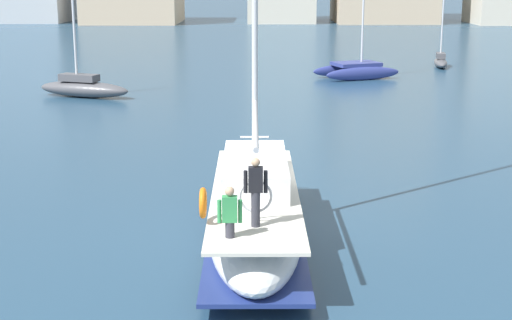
% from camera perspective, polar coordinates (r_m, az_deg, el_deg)
% --- Properties ---
extents(ground_plane, '(400.00, 400.00, 0.00)m').
position_cam_1_polar(ground_plane, '(22.05, 0.81, -4.62)').
color(ground_plane, navy).
extents(main_sailboat, '(2.58, 9.64, 14.25)m').
position_cam_1_polar(main_sailboat, '(20.04, -0.08, -3.76)').
color(main_sailboat, silver).
rests_on(main_sailboat, ground).
extents(moored_sloop_near, '(5.78, 3.08, 7.15)m').
position_cam_1_polar(moored_sloop_near, '(45.07, -12.73, 5.31)').
color(moored_sloop_near, '#4C4C51').
rests_on(moored_sloop_near, ground).
extents(moored_catamaran, '(1.46, 4.05, 6.25)m').
position_cam_1_polar(moored_catamaran, '(59.95, 13.57, 7.19)').
color(moored_catamaran, '#4C4C51').
rests_on(moored_catamaran, ground).
extents(moored_cutter_left, '(5.96, 4.37, 8.22)m').
position_cam_1_polar(moored_cutter_left, '(52.41, 7.46, 6.73)').
color(moored_cutter_left, navy).
rests_on(moored_cutter_left, ground).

